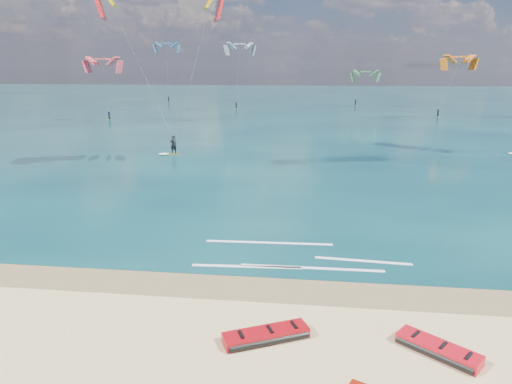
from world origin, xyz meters
The scene contains 8 objects.
ground centered at (0.00, 40.00, 0.00)m, with size 320.00×320.00×0.00m, color tan.
wet_sand_strip centered at (0.00, 3.00, 0.00)m, with size 320.00×2.40×0.01m, color brown.
sea centered at (0.00, 104.00, 0.02)m, with size 320.00×200.00×0.04m, color #092A35.
packed_kite_left centered at (1.26, -0.73, 0.00)m, with size 3.20×1.15×0.42m, color #A50810, non-canonical shape.
packed_kite_mid centered at (6.97, -0.86, 0.00)m, with size 2.89×1.15×0.42m, color red, non-canonical shape.
kitesurfer_main centered at (-10.62, 27.34, 8.94)m, with size 11.00×11.68×17.59m.
shoreline_foam centered at (1.99, 6.21, 0.04)m, with size 10.43×3.60×0.01m.
distant_kites centered at (-9.47, 79.85, 5.84)m, with size 65.57×41.85×14.26m.
Camera 1 is at (2.54, -14.54, 9.19)m, focal length 32.00 mm.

